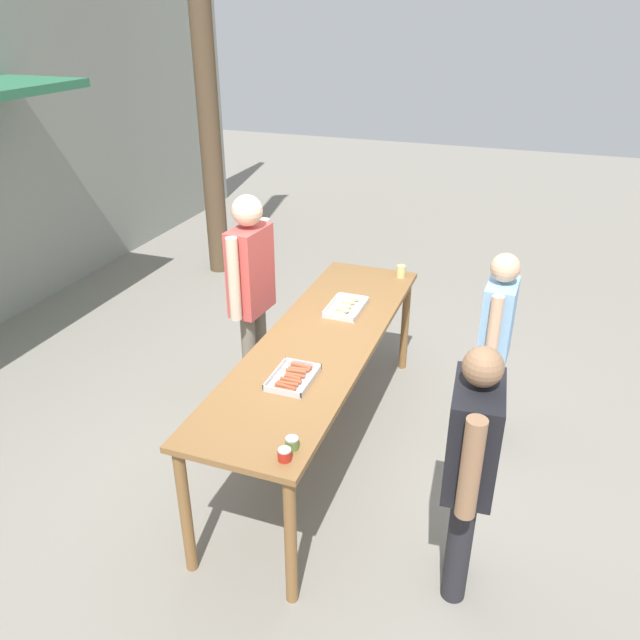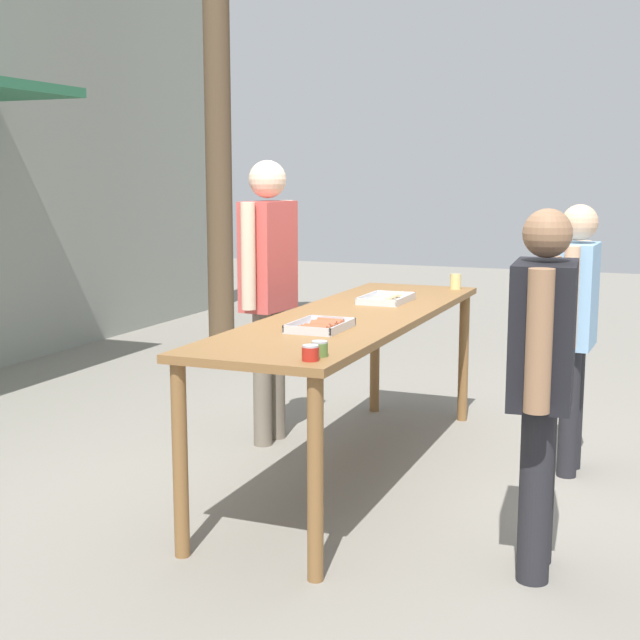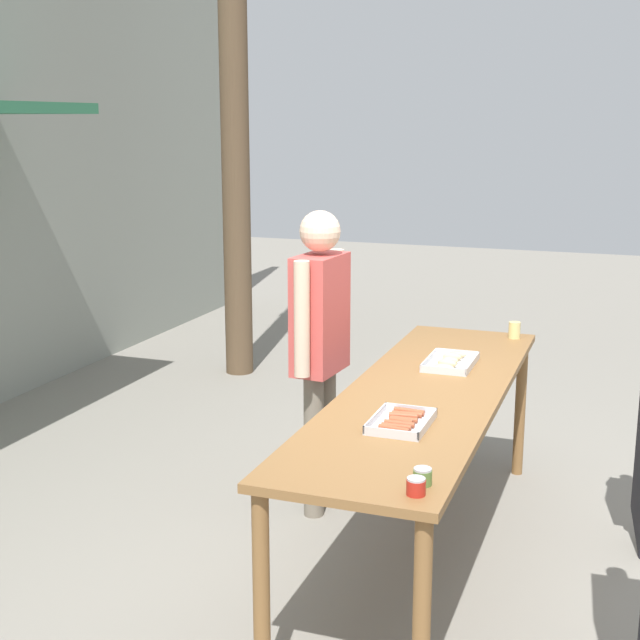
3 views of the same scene
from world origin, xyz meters
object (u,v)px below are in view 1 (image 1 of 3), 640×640
condiment_jar_mustard (285,455)px  beer_cup (401,271)px  food_tray_buns (346,307)px  person_server_behind_table (251,284)px  person_customer_with_cup (496,335)px  food_tray_sausages (293,378)px  condiment_jar_ketchup (292,443)px  person_customer_holding_hotdog (471,456)px  utility_pole (202,29)px

condiment_jar_mustard → beer_cup: (2.60, 0.00, 0.02)m
food_tray_buns → person_server_behind_table: 0.77m
person_customer_with_cup → food_tray_buns: bearing=-88.5°
food_tray_sausages → person_customer_with_cup: (1.08, -1.14, -0.03)m
condiment_jar_mustard → condiment_jar_ketchup: same height
food_tray_sausages → condiment_jar_ketchup: (-0.63, -0.25, 0.02)m
condiment_jar_ketchup → person_customer_holding_hotdog: size_ratio=0.05×
person_customer_holding_hotdog → utility_pole: (3.90, 3.65, 1.90)m
person_customer_holding_hotdog → utility_pole: utility_pole is taller
food_tray_buns → person_customer_with_cup: bearing=-90.5°
person_server_behind_table → utility_pole: utility_pole is taller
food_tray_buns → condiment_jar_mustard: 1.83m
condiment_jar_ketchup → utility_pole: (4.18, 2.74, 1.85)m
person_server_behind_table → person_customer_with_cup: bearing=-82.1°
food_tray_sausages → condiment_jar_mustard: (-0.73, -0.25, 0.02)m
food_tray_sausages → person_customer_with_cup: 1.57m
person_customer_holding_hotdog → food_tray_sausages: bearing=-111.4°
condiment_jar_mustard → person_customer_holding_hotdog: size_ratio=0.05×
food_tray_buns → utility_pole: 3.97m
food_tray_sausages → food_tray_buns: 1.09m
person_customer_with_cup → condiment_jar_mustard: bearing=-24.3°
person_customer_with_cup → utility_pole: bearing=-122.3°
person_customer_holding_hotdog → utility_pole: size_ratio=0.29×
condiment_jar_mustard → person_customer_with_cup: person_customer_with_cup is taller
beer_cup → condiment_jar_ketchup: bearing=-180.0°
food_tray_sausages → food_tray_buns: size_ratio=0.89×
food_tray_sausages → person_server_behind_table: bearing=37.7°
person_server_behind_table → utility_pole: 3.56m
condiment_jar_ketchup → condiment_jar_mustard: bearing=179.7°
condiment_jar_mustard → utility_pole: (4.28, 2.74, 1.85)m
condiment_jar_mustard → utility_pole: utility_pole is taller
beer_cup → person_customer_holding_hotdog: (-2.22, -0.91, -0.07)m
utility_pole → condiment_jar_mustard: bearing=-147.3°
food_tray_sausages → utility_pole: size_ratio=0.07×
food_tray_sausages → condiment_jar_mustard: size_ratio=4.96×
person_customer_with_cup → utility_pole: (2.47, 3.63, 1.90)m
condiment_jar_ketchup → person_customer_with_cup: bearing=-27.6°
food_tray_sausages → food_tray_buns: bearing=0.1°
food_tray_buns → person_server_behind_table: size_ratio=0.22×
beer_cup → utility_pole: utility_pole is taller
food_tray_buns → person_customer_holding_hotdog: 1.85m
food_tray_buns → food_tray_sausages: bearing=-179.9°
condiment_jar_ketchup → utility_pole: utility_pole is taller
condiment_jar_ketchup → beer_cup: (2.50, 0.00, 0.02)m
utility_pole → beer_cup: bearing=-121.4°
food_tray_buns → condiment_jar_mustard: condiment_jar_mustard is taller
beer_cup → person_customer_with_cup: 1.20m
food_tray_buns → utility_pole: (2.46, 2.49, 1.86)m
condiment_jar_mustard → person_customer_with_cup: bearing=-26.3°
food_tray_sausages → beer_cup: 1.89m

